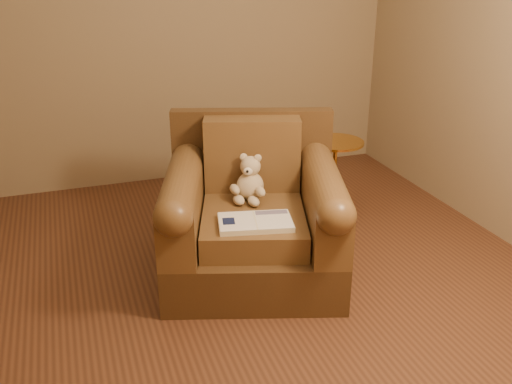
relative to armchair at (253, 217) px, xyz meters
name	(u,v)px	position (x,y,z in m)	size (l,w,h in m)	color
floor	(231,295)	(-0.22, -0.24, -0.36)	(4.00, 4.00, 0.00)	#58311E
armchair	(253,217)	(0.00, 0.00, 0.00)	(1.28, 1.25, 0.93)	#493018
teddy_bear	(249,183)	(0.01, 0.09, 0.20)	(0.22, 0.25, 0.29)	#C6AE8B
guidebook	(255,222)	(-0.08, -0.26, 0.10)	(0.45, 0.33, 0.03)	beige
side_table	(334,175)	(0.85, 0.61, -0.05)	(0.41, 0.41, 0.58)	gold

